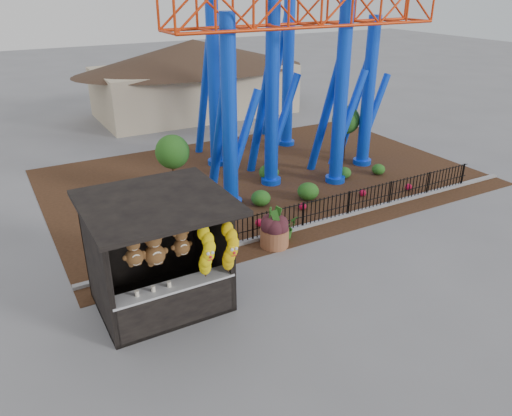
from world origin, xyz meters
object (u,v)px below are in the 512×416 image
prize_booth (163,258)px  roller_coaster (284,20)px  terracotta_planter (274,237)px  potted_plant (286,227)px

prize_booth → roller_coaster: 11.96m
prize_booth → terracotta_planter: size_ratio=3.73×
roller_coaster → potted_plant: (-3.21, -5.53, -6.05)m
terracotta_planter → potted_plant: potted_plant is taller
potted_plant → roller_coaster: bearing=45.2°
terracotta_planter → potted_plant: size_ratio=1.18×
roller_coaster → terracotta_planter: size_ratio=11.72×
roller_coaster → terracotta_planter: (-3.83, -5.80, -6.13)m
terracotta_planter → roller_coaster: bearing=56.5°
prize_booth → terracotta_planter: 4.68m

